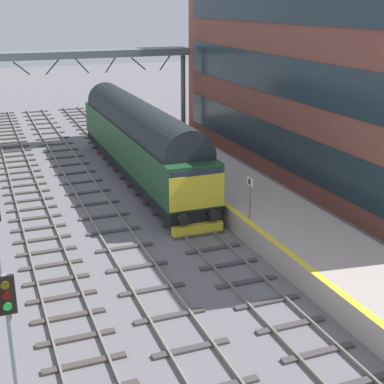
{
  "coord_description": "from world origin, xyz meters",
  "views": [
    {
      "loc": [
        -8.84,
        -26.75,
        10.15
      ],
      "look_at": [
        0.2,
        -3.47,
        1.65
      ],
      "focal_mm": 52.45,
      "sensor_mm": 36.0,
      "label": 1
    }
  ],
  "objects_px": {
    "diesel_locomotive": "(139,138)",
    "platform_number_sign": "(250,191)",
    "waiting_passenger": "(178,132)",
    "signal_post_near": "(10,330)"
  },
  "relations": [
    {
      "from": "platform_number_sign",
      "to": "signal_post_near",
      "type": "bearing_deg",
      "value": -141.94
    },
    {
      "from": "diesel_locomotive",
      "to": "platform_number_sign",
      "type": "bearing_deg",
      "value": -79.74
    },
    {
      "from": "diesel_locomotive",
      "to": "waiting_passenger",
      "type": "bearing_deg",
      "value": 38.59
    },
    {
      "from": "platform_number_sign",
      "to": "waiting_passenger",
      "type": "distance_m",
      "value": 13.59
    },
    {
      "from": "diesel_locomotive",
      "to": "signal_post_near",
      "type": "xyz_separation_m",
      "value": [
        -8.69,
        -19.05,
        0.2
      ]
    },
    {
      "from": "signal_post_near",
      "to": "waiting_passenger",
      "type": "bearing_deg",
      "value": 60.86
    },
    {
      "from": "platform_number_sign",
      "to": "waiting_passenger",
      "type": "bearing_deg",
      "value": 83.5
    },
    {
      "from": "diesel_locomotive",
      "to": "signal_post_near",
      "type": "bearing_deg",
      "value": -114.52
    },
    {
      "from": "diesel_locomotive",
      "to": "platform_number_sign",
      "type": "relative_size",
      "value": 10.08
    },
    {
      "from": "platform_number_sign",
      "to": "diesel_locomotive",
      "type": "bearing_deg",
      "value": 100.26
    }
  ]
}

